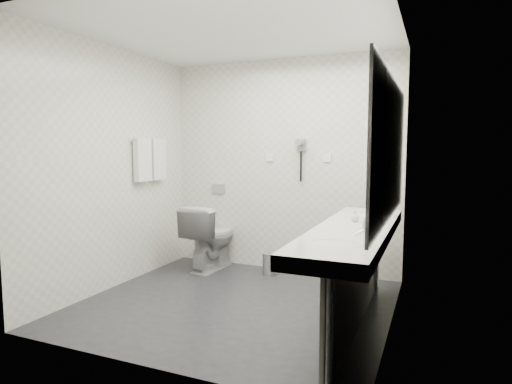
% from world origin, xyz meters
% --- Properties ---
extents(floor, '(2.80, 2.80, 0.00)m').
position_xyz_m(floor, '(0.00, 0.00, 0.00)').
color(floor, '#242428').
rests_on(floor, ground).
extents(ceiling, '(2.80, 2.80, 0.00)m').
position_xyz_m(ceiling, '(0.00, 0.00, 2.50)').
color(ceiling, white).
rests_on(ceiling, wall_back).
extents(wall_back, '(2.80, 0.00, 2.80)m').
position_xyz_m(wall_back, '(0.00, 1.30, 1.25)').
color(wall_back, silver).
rests_on(wall_back, floor).
extents(wall_front, '(2.80, 0.00, 2.80)m').
position_xyz_m(wall_front, '(0.00, -1.30, 1.25)').
color(wall_front, silver).
rests_on(wall_front, floor).
extents(wall_left, '(0.00, 2.60, 2.60)m').
position_xyz_m(wall_left, '(-1.40, 0.00, 1.25)').
color(wall_left, silver).
rests_on(wall_left, floor).
extents(wall_right, '(0.00, 2.60, 2.60)m').
position_xyz_m(wall_right, '(1.40, 0.00, 1.25)').
color(wall_right, silver).
rests_on(wall_right, floor).
extents(vanity_counter, '(0.55, 2.20, 0.10)m').
position_xyz_m(vanity_counter, '(1.12, -0.20, 0.80)').
color(vanity_counter, white).
rests_on(vanity_counter, floor).
extents(vanity_panel, '(0.03, 2.15, 0.75)m').
position_xyz_m(vanity_panel, '(1.15, -0.20, 0.38)').
color(vanity_panel, gray).
rests_on(vanity_panel, floor).
extents(vanity_post_near, '(0.06, 0.06, 0.75)m').
position_xyz_m(vanity_post_near, '(1.18, -1.24, 0.38)').
color(vanity_post_near, silver).
rests_on(vanity_post_near, floor).
extents(vanity_post_far, '(0.06, 0.06, 0.75)m').
position_xyz_m(vanity_post_far, '(1.18, 0.84, 0.38)').
color(vanity_post_far, silver).
rests_on(vanity_post_far, floor).
extents(mirror, '(0.02, 2.20, 1.05)m').
position_xyz_m(mirror, '(1.39, -0.20, 1.45)').
color(mirror, '#B2BCC6').
rests_on(mirror, wall_right).
extents(basin_near, '(0.40, 0.31, 0.05)m').
position_xyz_m(basin_near, '(1.12, -0.85, 0.83)').
color(basin_near, white).
rests_on(basin_near, vanity_counter).
extents(basin_far, '(0.40, 0.31, 0.05)m').
position_xyz_m(basin_far, '(1.12, 0.45, 0.83)').
color(basin_far, white).
rests_on(basin_far, vanity_counter).
extents(faucet_near, '(0.04, 0.04, 0.15)m').
position_xyz_m(faucet_near, '(1.32, -0.85, 0.92)').
color(faucet_near, silver).
rests_on(faucet_near, vanity_counter).
extents(faucet_far, '(0.04, 0.04, 0.15)m').
position_xyz_m(faucet_far, '(1.32, 0.45, 0.92)').
color(faucet_far, silver).
rests_on(faucet_far, vanity_counter).
extents(soap_bottle_a, '(0.08, 0.08, 0.12)m').
position_xyz_m(soap_bottle_a, '(1.25, -0.10, 0.91)').
color(soap_bottle_a, white).
rests_on(soap_bottle_a, vanity_counter).
extents(soap_bottle_b, '(0.10, 0.10, 0.09)m').
position_xyz_m(soap_bottle_b, '(1.10, 0.02, 0.89)').
color(soap_bottle_b, white).
rests_on(soap_bottle_b, vanity_counter).
extents(soap_bottle_c, '(0.05, 0.05, 0.11)m').
position_xyz_m(soap_bottle_c, '(1.23, -0.34, 0.90)').
color(soap_bottle_c, white).
rests_on(soap_bottle_c, vanity_counter).
extents(glass_left, '(0.07, 0.07, 0.12)m').
position_xyz_m(glass_left, '(1.24, 0.07, 0.91)').
color(glass_left, silver).
rests_on(glass_left, vanity_counter).
extents(toilet, '(0.48, 0.80, 0.79)m').
position_xyz_m(toilet, '(-0.79, 0.95, 0.39)').
color(toilet, white).
rests_on(toilet, floor).
extents(flush_plate, '(0.18, 0.02, 0.12)m').
position_xyz_m(flush_plate, '(-0.85, 1.29, 0.95)').
color(flush_plate, '#B2B5BA').
rests_on(flush_plate, wall_back).
extents(pedal_bin, '(0.19, 0.19, 0.24)m').
position_xyz_m(pedal_bin, '(-0.03, 0.99, 0.12)').
color(pedal_bin, '#B2B5BA').
rests_on(pedal_bin, floor).
extents(bin_lid, '(0.17, 0.17, 0.01)m').
position_xyz_m(bin_lid, '(-0.03, 0.99, 0.25)').
color(bin_lid, '#B2B5BA').
rests_on(bin_lid, pedal_bin).
extents(towel_rail, '(0.02, 0.62, 0.02)m').
position_xyz_m(towel_rail, '(-1.35, 0.55, 1.55)').
color(towel_rail, silver).
rests_on(towel_rail, wall_left).
extents(towel_near, '(0.07, 0.24, 0.48)m').
position_xyz_m(towel_near, '(-1.34, 0.41, 1.33)').
color(towel_near, white).
rests_on(towel_near, towel_rail).
extents(towel_far, '(0.07, 0.24, 0.48)m').
position_xyz_m(towel_far, '(-1.34, 0.69, 1.33)').
color(towel_far, white).
rests_on(towel_far, towel_rail).
extents(dryer_cradle, '(0.10, 0.04, 0.14)m').
position_xyz_m(dryer_cradle, '(0.25, 1.27, 1.50)').
color(dryer_cradle, gray).
rests_on(dryer_cradle, wall_back).
extents(dryer_barrel, '(0.08, 0.14, 0.08)m').
position_xyz_m(dryer_barrel, '(0.25, 1.20, 1.53)').
color(dryer_barrel, gray).
rests_on(dryer_barrel, dryer_cradle).
extents(dryer_cord, '(0.02, 0.02, 0.35)m').
position_xyz_m(dryer_cord, '(0.25, 1.26, 1.25)').
color(dryer_cord, black).
rests_on(dryer_cord, dryer_cradle).
extents(switch_plate_a, '(0.09, 0.02, 0.09)m').
position_xyz_m(switch_plate_a, '(-0.15, 1.29, 1.35)').
color(switch_plate_a, white).
rests_on(switch_plate_a, wall_back).
extents(switch_plate_b, '(0.09, 0.02, 0.09)m').
position_xyz_m(switch_plate_b, '(0.55, 1.29, 1.35)').
color(switch_plate_b, white).
rests_on(switch_plate_b, wall_back).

